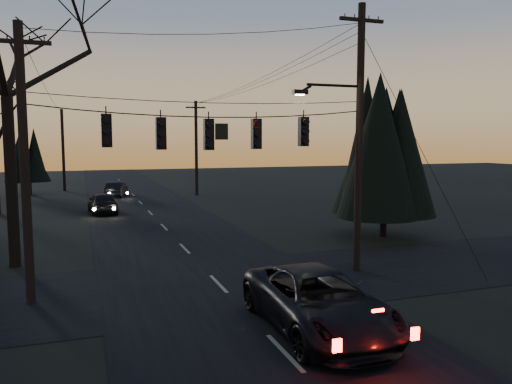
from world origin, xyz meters
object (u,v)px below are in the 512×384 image
object	(u,v)px
utility_pole_far_r	(197,195)
bare_tree_left	(3,26)
evergreen_right	(385,156)
suv_near	(318,302)
utility_pole_left	(31,303)
sedan_oncoming_b	(117,189)
utility_pole_right	(356,271)
sedan_oncoming_a	(103,203)
utility_pole_far_l	(65,191)

from	to	relation	value
utility_pole_far_r	bare_tree_left	world-z (taller)	bare_tree_left
evergreen_right	suv_near	bearing A→B (deg)	-130.48
utility_pole_left	utility_pole_far_r	xyz separation A→B (m)	(11.50, 28.00, 0.00)
evergreen_right	sedan_oncoming_b	size ratio (longest dim) A/B	1.82
utility_pole_left	bare_tree_left	xyz separation A→B (m)	(-1.00, 5.07, 9.34)
utility_pole_right	evergreen_right	xyz separation A→B (m)	(4.92, 5.62, 4.20)
utility_pole_left	sedan_oncoming_b	world-z (taller)	utility_pole_left
utility_pole_left	bare_tree_left	size ratio (longest dim) A/B	0.64
utility_pole_far_r	suv_near	distance (m)	33.25
utility_pole_far_r	sedan_oncoming_a	world-z (taller)	utility_pole_far_r
utility_pole_right	sedan_oncoming_a	bearing A→B (deg)	114.23
evergreen_right	sedan_oncoming_b	bearing A→B (deg)	116.97
utility_pole_right	bare_tree_left	distance (m)	16.41
utility_pole_right	suv_near	world-z (taller)	utility_pole_right
suv_near	bare_tree_left	bearing A→B (deg)	130.11
utility_pole_far_l	suv_near	size ratio (longest dim) A/B	1.41
utility_pole_right	evergreen_right	bearing A→B (deg)	48.78
sedan_oncoming_a	bare_tree_left	bearing A→B (deg)	70.01
utility_pole_right	sedan_oncoming_b	world-z (taller)	utility_pole_right
utility_pole_far_r	utility_pole_right	bearing A→B (deg)	-90.00
utility_pole_right	utility_pole_left	world-z (taller)	utility_pole_right
evergreen_right	sedan_oncoming_a	world-z (taller)	evergreen_right
utility_pole_right	bare_tree_left	world-z (taller)	bare_tree_left
evergreen_right	utility_pole_left	bearing A→B (deg)	-161.12
utility_pole_far_r	sedan_oncoming_a	bearing A→B (deg)	-133.68
utility_pole_far_l	evergreen_right	xyz separation A→B (m)	(16.42, -30.38, 4.20)
utility_pole_far_r	evergreen_right	distance (m)	23.30
utility_pole_far_r	sedan_oncoming_b	world-z (taller)	utility_pole_far_r
utility_pole_far_l	sedan_oncoming_b	size ratio (longest dim) A/B	2.02
utility_pole_right	evergreen_right	distance (m)	8.57
suv_near	sedan_oncoming_a	distance (m)	24.42
utility_pole_far_l	evergreen_right	world-z (taller)	evergreen_right
sedan_oncoming_b	suv_near	bearing A→B (deg)	108.94
utility_pole_far_r	bare_tree_left	distance (m)	27.74
evergreen_right	utility_pole_far_l	bearing A→B (deg)	118.39
utility_pole_far_r	sedan_oncoming_a	distance (m)	12.42
suv_near	utility_pole_left	bearing A→B (deg)	146.25
utility_pole_right	utility_pole_left	bearing A→B (deg)	180.00
utility_pole_far_r	utility_pole_left	bearing A→B (deg)	-112.33
utility_pole_right	bare_tree_left	size ratio (longest dim) A/B	0.75
utility_pole_right	suv_near	bearing A→B (deg)	-129.64
utility_pole_right	utility_pole_far_r	xyz separation A→B (m)	(0.00, 28.00, 0.00)
utility_pole_right	utility_pole_far_l	world-z (taller)	utility_pole_right
utility_pole_left	sedan_oncoming_a	bearing A→B (deg)	81.23
utility_pole_left	evergreen_right	bearing A→B (deg)	18.88
utility_pole_left	sedan_oncoming_a	xyz separation A→B (m)	(2.94, 19.03, 0.73)
utility_pole_far_r	utility_pole_far_l	distance (m)	14.01
utility_pole_left	sedan_oncoming_b	xyz separation A→B (m)	(4.52, 29.01, 0.65)
utility_pole_far_r	utility_pole_far_l	world-z (taller)	utility_pole_far_r
utility_pole_right	suv_near	distance (m)	6.52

